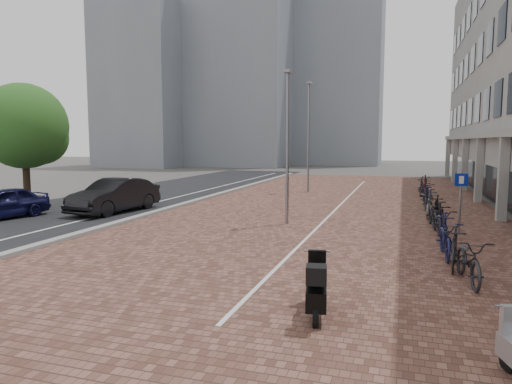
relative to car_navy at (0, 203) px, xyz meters
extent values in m
plane|color=#474442|center=(10.38, -4.50, -0.65)|extent=(140.00, 140.00, 0.00)
cube|color=brown|center=(12.38, 7.50, -0.64)|extent=(14.50, 42.00, 0.04)
cube|color=black|center=(1.38, 7.50, -0.65)|extent=(8.00, 50.00, 0.03)
cube|color=gray|center=(5.28, 7.50, -0.58)|extent=(0.35, 42.00, 0.14)
cube|color=white|center=(3.38, 7.50, -0.63)|extent=(0.12, 44.00, 0.00)
cube|color=white|center=(12.58, 7.50, -0.62)|extent=(0.10, 30.00, 0.00)
cube|color=black|center=(19.98, 11.50, 1.05)|extent=(0.15, 38.00, 3.20)
cube|color=#9D9D98|center=(19.78, 11.50, 2.80)|extent=(1.60, 38.00, 0.30)
cube|color=#9D9D98|center=(19.18, 5.50, 1.05)|extent=(0.35, 0.35, 3.40)
cube|color=#9D9D98|center=(19.18, 11.50, 1.05)|extent=(0.35, 0.35, 3.40)
cube|color=#9D9D98|center=(19.18, 17.50, 1.05)|extent=(0.35, 0.35, 3.40)
cube|color=#9D9D98|center=(19.18, 23.50, 1.05)|extent=(0.35, 0.35, 3.40)
cube|color=#9D9D98|center=(19.18, 29.50, 1.05)|extent=(0.35, 0.35, 3.40)
cube|color=gray|center=(-5.62, 43.50, 15.35)|extent=(14.00, 12.00, 32.00)
cube|color=gray|center=(6.38, 50.50, 12.35)|extent=(12.00, 10.00, 26.00)
cube|color=gray|center=(-15.62, 37.50, 9.35)|extent=(10.00, 10.00, 20.00)
imported|color=black|center=(0.00, 0.00, 0.00)|extent=(2.27, 4.05, 1.30)
imported|color=black|center=(3.33, 2.99, 0.10)|extent=(2.11, 4.73, 1.51)
cylinder|color=slate|center=(17.36, 2.51, 0.29)|extent=(0.07, 0.07, 1.89)
cube|color=#0B2092|center=(17.36, 2.48, 1.20)|extent=(0.43, 0.13, 0.43)
cylinder|color=slate|center=(11.34, 2.33, 2.19)|extent=(0.12, 0.12, 5.68)
cylinder|color=gray|center=(9.89, 13.54, 2.68)|extent=(0.12, 0.12, 6.66)
cylinder|color=#382619|center=(-1.75, 3.24, 0.64)|extent=(0.33, 0.33, 2.57)
sphere|color=#27531C|center=(-1.75, 3.24, 3.21)|extent=(4.05, 4.05, 4.05)
sphere|color=#27531C|center=(-1.29, 3.79, 2.66)|extent=(2.57, 2.57, 2.57)
imported|color=black|center=(16.93, -3.50, -0.13)|extent=(0.91, 2.04, 1.04)
imported|color=black|center=(16.74, -2.35, -0.13)|extent=(0.72, 1.80, 1.05)
imported|color=#16183C|center=(16.63, -1.20, -0.13)|extent=(0.75, 1.99, 1.04)
imported|color=#141539|center=(16.69, -0.05, -0.13)|extent=(0.64, 1.78, 1.05)
imported|color=black|center=(16.71, 1.10, -0.13)|extent=(0.76, 2.00, 1.04)
imported|color=black|center=(16.74, 2.25, -0.13)|extent=(0.56, 1.77, 1.05)
imported|color=black|center=(16.57, 3.40, -0.13)|extent=(0.82, 2.01, 1.04)
imported|color=black|center=(16.75, 4.55, -0.13)|extent=(0.74, 1.80, 1.05)
imported|color=#5E5B56|center=(16.57, 5.70, -0.13)|extent=(0.93, 2.04, 1.04)
imported|color=#161E3E|center=(16.64, 6.85, -0.13)|extent=(0.58, 1.77, 1.05)
imported|color=black|center=(16.53, 8.00, -0.13)|extent=(0.75, 1.99, 1.04)
imported|color=#121732|center=(16.60, 9.15, -0.13)|extent=(0.72, 1.80, 1.05)
imported|color=black|center=(16.64, 10.30, -0.13)|extent=(0.69, 1.97, 1.04)
imported|color=#4C1514|center=(16.60, 11.45, -0.13)|extent=(0.50, 1.75, 1.05)
imported|color=#222227|center=(16.53, 12.60, -0.13)|extent=(0.87, 2.03, 1.04)
imported|color=black|center=(16.52, 13.75, -0.13)|extent=(0.51, 1.75, 1.05)
imported|color=#4C4A45|center=(16.76, 14.90, -0.13)|extent=(0.73, 1.99, 1.04)
imported|color=black|center=(16.82, 16.05, -0.13)|extent=(0.52, 1.75, 1.05)
camera|label=1|loc=(15.48, -14.43, 2.48)|focal=32.38mm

